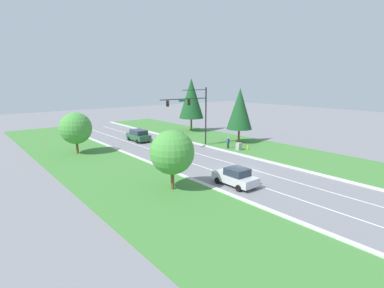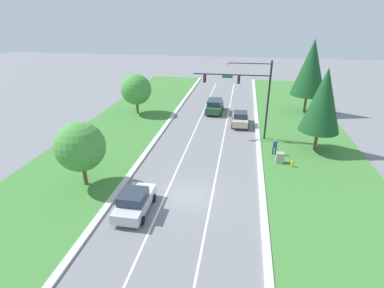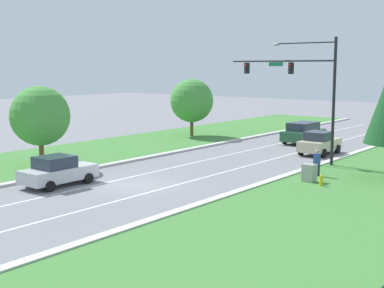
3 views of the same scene
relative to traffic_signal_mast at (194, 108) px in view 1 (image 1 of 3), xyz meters
name	(u,v)px [view 1 (image 1 of 3)]	position (x,y,z in m)	size (l,w,h in m)	color
ground_plane	(239,172)	(-4.09, -12.51, -5.72)	(160.00, 160.00, 0.00)	slate
curb_strip_right	(271,162)	(1.56, -12.51, -5.64)	(0.50, 90.00, 0.15)	beige
curb_strip_left	(199,182)	(-9.74, -12.51, -5.64)	(0.50, 90.00, 0.15)	beige
grass_verge_right	(296,156)	(6.81, -12.51, -5.68)	(10.00, 90.00, 0.08)	#427F38
grass_verge_left	(151,196)	(-14.99, -12.51, -5.68)	(10.00, 90.00, 0.08)	#427F38
lane_stripe_inner_left	(227,175)	(-5.89, -12.51, -5.72)	(0.14, 81.00, 0.01)	white
lane_stripe_inner_right	(250,169)	(-2.29, -12.51, -5.72)	(0.14, 81.00, 0.01)	white
traffic_signal_mast	(194,108)	(0.00, 0.00, 0.00)	(8.15, 0.41, 8.62)	black
forest_suv	(139,135)	(-4.28, 8.90, -4.76)	(2.34, 4.80, 1.87)	#235633
silver_sedan	(236,177)	(-7.50, -15.18, -4.88)	(2.13, 4.34, 1.70)	silver
champagne_sedan	(175,137)	(-0.57, 4.14, -4.84)	(2.12, 4.30, 1.78)	beige
utility_cabinet	(239,147)	(3.37, -5.74, -5.17)	(0.70, 0.60, 1.09)	#9E9E99
pedestrian	(228,142)	(3.01, -3.97, -4.78)	(0.40, 0.23, 1.69)	#232842
fire_hydrant	(248,148)	(4.43, -6.40, -5.38)	(0.34, 0.20, 0.70)	gold
conifer_near_right_tree	(240,109)	(7.20, -2.21, -0.38)	(3.90, 3.90, 8.47)	brown
oak_near_left_tree	(172,152)	(-12.72, -12.43, -2.26)	(3.94, 3.94, 5.44)	brown
conifer_far_right_tree	(191,98)	(8.30, 10.98, 0.56)	(4.64, 4.64, 9.99)	brown
oak_far_left_tree	(76,128)	(-14.83, 6.43, -2.25)	(4.14, 4.14, 5.55)	brown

